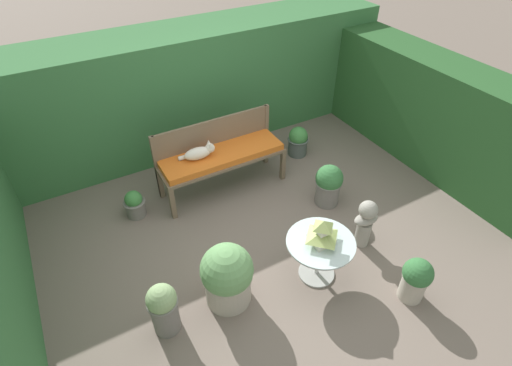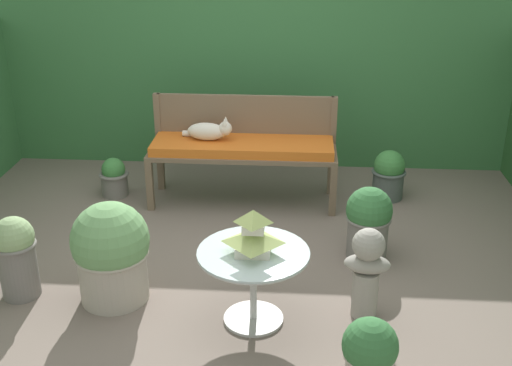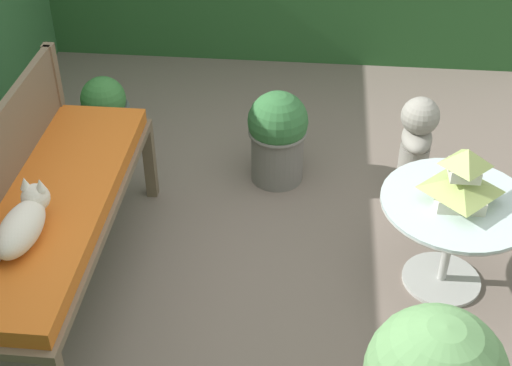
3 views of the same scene
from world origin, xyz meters
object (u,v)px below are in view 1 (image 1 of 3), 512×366
Objects in this scene: patio_table at (320,249)px; garden_bust at (366,221)px; potted_plant_hedge_corner at (416,279)px; potted_plant_table_far at (135,204)px; potted_plant_table_near at (227,276)px; potted_plant_bench_right at (163,307)px; potted_plant_bench_left at (329,184)px; potted_plant_path_edge at (298,141)px; pagoda_birdhouse at (322,233)px; garden_bench at (222,157)px; cat at (199,153)px.

patio_table is 0.73m from garden_bust.
potted_plant_table_far is at bearing 129.09° from potted_plant_hedge_corner.
potted_plant_table_far is (-1.43, 1.87, -0.22)m from patio_table.
garden_bust is at bearing -2.85° from potted_plant_table_near.
potted_plant_bench_left is at bearing 16.13° from potted_plant_bench_right.
potted_plant_path_edge is at bearing 33.68° from potted_plant_bench_right.
pagoda_birdhouse is 0.78m from garden_bust.
patio_table is at bearing -11.29° from potted_plant_table_near.
potted_plant_hedge_corner is (1.63, -0.89, -0.07)m from potted_plant_table_near.
potted_plant_bench_right is at bearing -146.32° from potted_plant_path_edge.
garden_bench is 2.63× the size of garden_bust.
potted_plant_bench_left is at bearing 47.80° from patio_table.
cat is 1.00× the size of potted_plant_path_edge.
garden_bust is 2.78m from potted_plant_table_far.
cat reaches higher than potted_plant_path_edge.
patio_table is 1.24× the size of potted_plant_bench_left.
potted_plant_table_near reaches higher than potted_plant_bench_left.
garden_bust reaches higher than potted_plant_table_far.
cat is 0.88× the size of potted_plant_hedge_corner.
cat reaches higher than potted_plant_bench_right.
garden_bench is at bearing -0.88° from cat.
potted_plant_hedge_corner is 0.88× the size of potted_plant_bench_right.
pagoda_birdhouse is 2.30m from potted_plant_path_edge.
garden_bust is (1.24, -1.73, -0.30)m from cat.
potted_plant_table_far is at bearing -178.29° from cat.
potted_plant_table_near reaches higher than garden_bust.
potted_plant_bench_right reaches higher than potted_plant_table_far.
garden_bench is at bearing -2.35° from potted_plant_table_far.
garden_bench reaches higher than potted_plant_bench_left.
garden_bust is at bearing -61.05° from garden_bench.
garden_bust is at bearing -50.98° from cat.
cat reaches higher than potted_plant_table_far.
potted_plant_path_edge is at bearing 75.43° from potted_plant_bench_left.
patio_table reaches higher than potted_plant_path_edge.
patio_table reaches higher than potted_plant_table_far.
potted_plant_bench_right is at bearing 173.53° from patio_table.
garden_bust is (0.95, -1.71, -0.14)m from garden_bench.
potted_plant_hedge_corner is at bearing -89.11° from garden_bust.
garden_bust is 1.92m from potted_plant_path_edge.
garden_bench is 3.62× the size of potted_plant_path_edge.
potted_plant_table_far is 0.70× the size of potted_plant_hedge_corner.
cat is 1.92m from pagoda_birdhouse.
patio_table is 0.98m from potted_plant_table_near.
potted_plant_table_near reaches higher than potted_plant_hedge_corner.
patio_table is 1.12× the size of garden_bust.
garden_bench is 1.84m from patio_table.
cat is 1.93m from patio_table.
potted_plant_table_near is at bearing -178.08° from garden_bust.
potted_plant_table_near is (-1.68, 0.08, -0.00)m from garden_bust.
garden_bench is 1.35m from potted_plant_path_edge.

